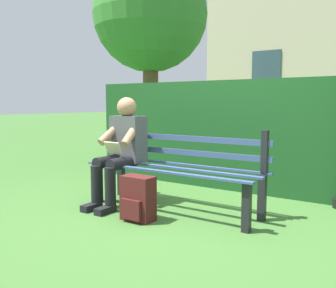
{
  "coord_description": "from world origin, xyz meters",
  "views": [
    {
      "loc": [
        -2.08,
        3.19,
        1.14
      ],
      "look_at": [
        0.0,
        0.1,
        0.72
      ],
      "focal_mm": 39.43,
      "sensor_mm": 36.0,
      "label": 1
    }
  ],
  "objects_px": {
    "park_bench": "(177,168)",
    "backpack": "(138,199)",
    "tree": "(148,19)",
    "person_seated": "(121,148)"
  },
  "relations": [
    {
      "from": "tree",
      "to": "backpack",
      "type": "bearing_deg",
      "value": 125.49
    },
    {
      "from": "person_seated",
      "to": "park_bench",
      "type": "bearing_deg",
      "value": -163.98
    },
    {
      "from": "tree",
      "to": "backpack",
      "type": "relative_size",
      "value": 9.43
    },
    {
      "from": "park_bench",
      "to": "person_seated",
      "type": "bearing_deg",
      "value": 16.02
    },
    {
      "from": "person_seated",
      "to": "backpack",
      "type": "height_order",
      "value": "person_seated"
    },
    {
      "from": "park_bench",
      "to": "person_seated",
      "type": "xyz_separation_m",
      "value": [
        0.62,
        0.18,
        0.2
      ]
    },
    {
      "from": "park_bench",
      "to": "backpack",
      "type": "height_order",
      "value": "park_bench"
    },
    {
      "from": "tree",
      "to": "backpack",
      "type": "distance_m",
      "value": 5.15
    },
    {
      "from": "tree",
      "to": "person_seated",
      "type": "bearing_deg",
      "value": 122.32
    },
    {
      "from": "backpack",
      "to": "person_seated",
      "type": "bearing_deg",
      "value": -35.11
    }
  ]
}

